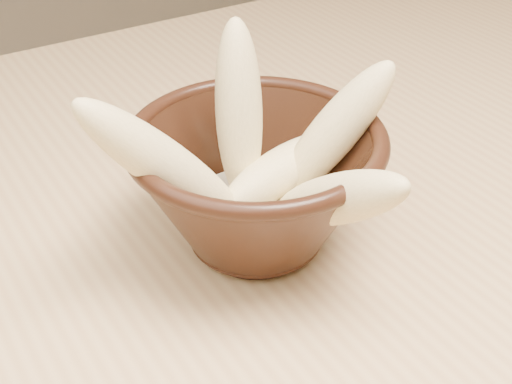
% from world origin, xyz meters
% --- Properties ---
extents(table, '(1.20, 0.80, 0.75)m').
position_xyz_m(table, '(0.00, 0.00, 0.67)').
color(table, tan).
rests_on(table, ground).
extents(bowl, '(0.18, 0.18, 0.10)m').
position_xyz_m(bowl, '(0.03, -0.04, 0.81)').
color(bowl, black).
rests_on(bowl, table).
extents(milk_puddle, '(0.10, 0.10, 0.01)m').
position_xyz_m(milk_puddle, '(0.03, -0.04, 0.78)').
color(milk_puddle, beige).
rests_on(milk_puddle, bowl).
extents(banana_upright, '(0.06, 0.07, 0.13)m').
position_xyz_m(banana_upright, '(0.03, -0.01, 0.85)').
color(banana_upright, tan).
rests_on(banana_upright, bowl).
extents(banana_left, '(0.13, 0.06, 0.13)m').
position_xyz_m(banana_left, '(-0.04, -0.04, 0.84)').
color(banana_left, tan).
rests_on(banana_left, bowl).
extents(banana_right, '(0.10, 0.07, 0.12)m').
position_xyz_m(banana_right, '(0.08, -0.05, 0.84)').
color(banana_right, tan).
rests_on(banana_right, bowl).
extents(banana_across, '(0.12, 0.06, 0.04)m').
position_xyz_m(banana_across, '(0.05, -0.04, 0.81)').
color(banana_across, tan).
rests_on(banana_across, bowl).
extents(banana_front, '(0.05, 0.13, 0.10)m').
position_xyz_m(banana_front, '(0.05, -0.10, 0.82)').
color(banana_front, tan).
rests_on(banana_front, bowl).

